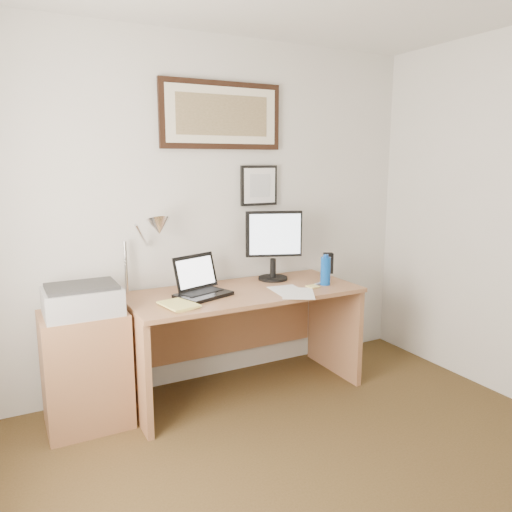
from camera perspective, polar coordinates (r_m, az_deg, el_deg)
wall_back at (r=3.65m, az=-6.12°, el=4.73°), size 3.50×0.02×2.50m
side_cabinet at (r=3.33m, az=-18.85°, el=-12.16°), size 0.50×0.40×0.73m
water_bottle at (r=3.63m, az=7.95°, el=-1.71°), size 0.07×0.07×0.20m
bottle_cap at (r=3.61m, az=7.99°, el=0.02°), size 0.04×0.04×0.02m
speaker at (r=4.01m, az=8.25°, el=-0.81°), size 0.09×0.09×0.16m
paper_sheet_a at (r=3.46m, az=3.70°, el=-3.97°), size 0.24×0.32×0.00m
paper_sheet_b at (r=3.39m, az=4.82°, el=-4.26°), size 0.34×0.37×0.00m
sticky_pad at (r=3.57m, az=6.50°, el=-3.47°), size 0.08×0.08×0.01m
marker_pen at (r=3.67m, az=7.36°, el=-3.08°), size 0.14×0.06×0.02m
book at (r=3.09m, az=-10.29°, el=-5.81°), size 0.22×0.28×0.02m
desk at (r=3.61m, az=-1.96°, el=-7.25°), size 1.60×0.70×0.75m
laptop at (r=3.36m, az=-6.37°, el=-3.47°), size 0.40×0.39×0.26m
lcd_monitor at (r=3.71m, az=2.04°, el=1.63°), size 0.41×0.22×0.52m
printer at (r=3.17m, az=-19.23°, el=-4.73°), size 0.44×0.34×0.18m
desk_lamp at (r=3.35m, az=-11.41°, el=2.95°), size 0.29×0.27×0.53m
picture_large at (r=3.67m, az=-3.92°, el=15.74°), size 0.92×0.04×0.47m
picture_small at (r=3.80m, az=0.35°, el=8.06°), size 0.30×0.03×0.30m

